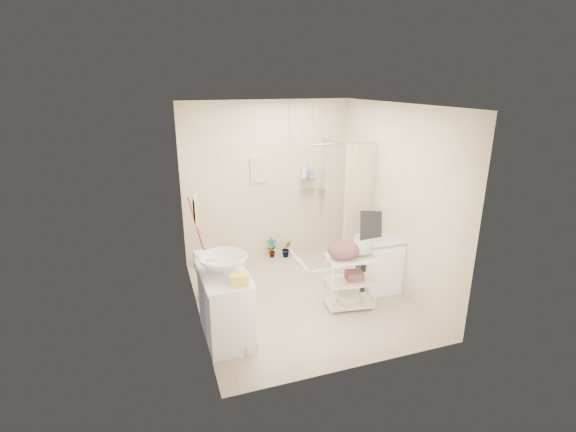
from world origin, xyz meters
name	(u,v)px	position (x,y,z in m)	size (l,w,h in m)	color
floor	(301,297)	(0.00, 0.00, 0.00)	(3.20, 3.20, 0.00)	#BDAC8E
ceiling	(303,105)	(0.00, 0.00, 2.60)	(2.80, 3.20, 0.04)	silver
wall_back	(267,181)	(0.00, 1.60, 1.30)	(2.80, 0.04, 2.60)	beige
wall_front	(361,254)	(0.00, -1.60, 1.30)	(2.80, 0.04, 2.60)	beige
wall_left	(192,219)	(-1.40, 0.00, 1.30)	(0.04, 3.20, 2.60)	beige
wall_right	(395,198)	(1.40, 0.00, 1.30)	(0.04, 3.20, 2.60)	beige
vanity	(225,305)	(-1.16, -0.60, 0.41)	(0.52, 0.93, 0.82)	white
sink	(223,264)	(-1.15, -0.56, 0.91)	(0.56, 0.56, 0.19)	silver
counter_basket	(240,279)	(-1.04, -0.90, 0.87)	(0.20, 0.16, 0.11)	#F2D450
floor_basket	(248,345)	(-0.99, -0.95, 0.07)	(0.26, 0.20, 0.14)	gold
toilet	(221,274)	(-1.04, 0.38, 0.34)	(0.38, 0.66, 0.68)	silver
mop	(196,232)	(-1.23, 1.44, 0.60)	(0.11, 0.11, 1.20)	red
potted_plant_a	(272,248)	(0.01, 1.45, 0.17)	(0.18, 0.12, 0.34)	brown
potted_plant_b	(287,249)	(0.26, 1.38, 0.15)	(0.16, 0.13, 0.29)	brown
hanging_towel	(259,170)	(-0.15, 1.58, 1.50)	(0.28, 0.03, 0.42)	#CFBB8C
towel_ring	(195,210)	(-1.38, -0.20, 1.47)	(0.04, 0.22, 0.34)	#F7E293
tp_holder	(199,261)	(-1.36, 0.05, 0.72)	(0.08, 0.12, 0.14)	white
shower	(328,200)	(0.85, 1.05, 1.05)	(1.10, 1.10, 2.10)	white
shampoo_bottle_a	(304,170)	(0.62, 1.53, 1.45)	(0.10, 0.10, 0.27)	silver
shampoo_bottle_b	(311,173)	(0.73, 1.52, 1.40)	(0.07, 0.07, 0.16)	#4766A5
washing_machine	(378,264)	(1.14, -0.10, 0.38)	(0.52, 0.54, 0.76)	white
laundry_rack	(350,277)	(0.52, -0.45, 0.43)	(0.62, 0.36, 0.86)	beige
ironing_board	(371,251)	(1.01, -0.10, 0.59)	(0.34, 0.10, 1.18)	black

